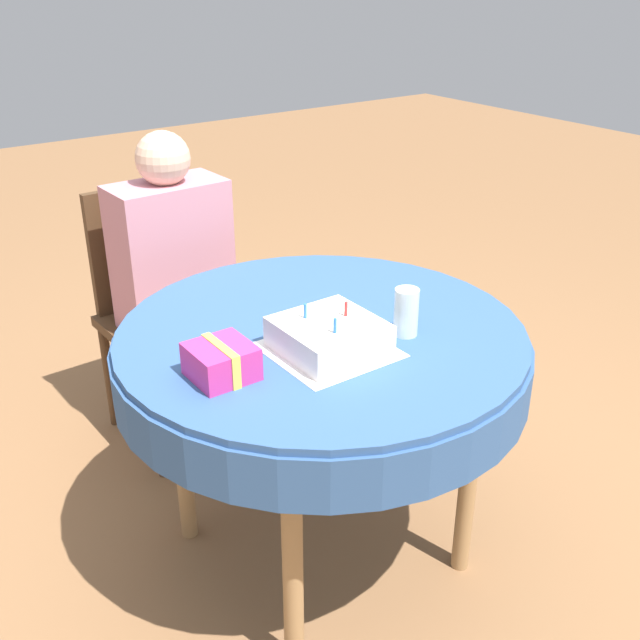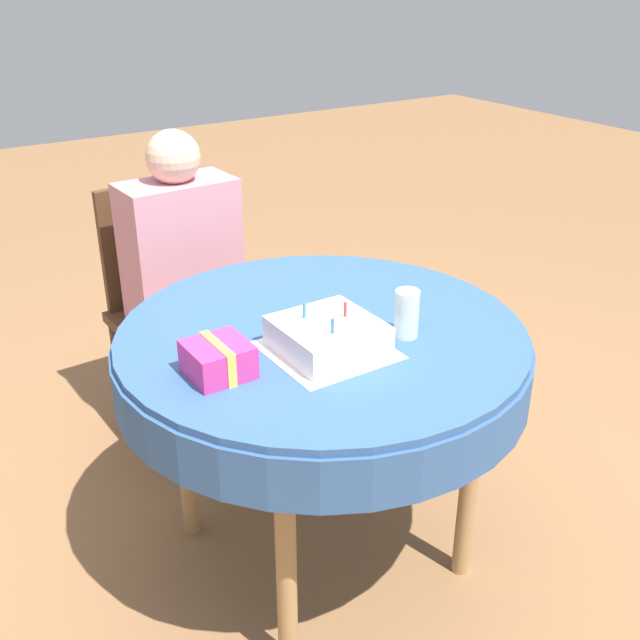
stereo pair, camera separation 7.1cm
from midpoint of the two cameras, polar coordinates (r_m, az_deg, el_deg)
The scene contains 8 objects.
ground_plane at distance 2.37m, azimuth -0.82°, elevation -17.03°, with size 12.00×12.00×0.00m, color #8C603D.
dining_table at distance 1.98m, azimuth -0.94°, elevation -2.99°, with size 1.08×1.08×0.75m.
chair at distance 2.75m, azimuth -12.33°, elevation 1.16°, with size 0.47×0.47×0.90m.
person at distance 2.59m, azimuth -11.72°, elevation 4.07°, with size 0.39×0.31×1.12m.
napkin at distance 1.83m, azimuth -0.43°, elevation -2.29°, with size 0.28×0.28×0.00m.
birthday_cake at distance 1.81m, azimuth -0.44°, elevation -1.21°, with size 0.23×0.23×0.11m.
drinking_glass at distance 1.89m, azimuth 5.52°, elevation 0.60°, with size 0.06×0.06×0.12m.
gift_box at distance 1.72m, azimuth -8.71°, elevation -3.15°, with size 0.14×0.14×0.08m.
Camera 1 is at (-1.01, -1.41, 1.61)m, focal length 42.00 mm.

